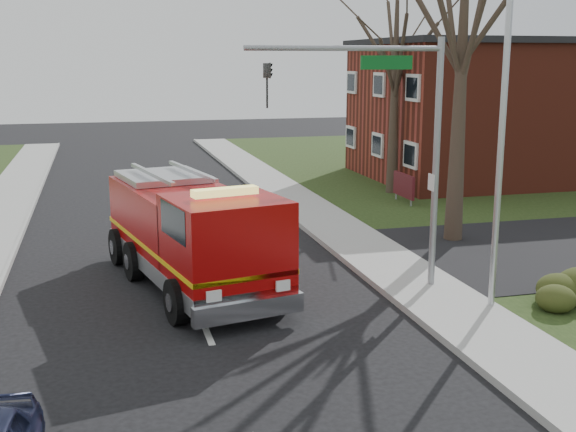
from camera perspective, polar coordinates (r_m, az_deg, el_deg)
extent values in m
plane|color=black|center=(17.29, -6.52, -8.91)|extent=(120.00, 120.00, 0.00)
cube|color=#999A94|center=(19.08, 12.36, -6.83)|extent=(2.40, 80.00, 0.15)
cube|color=maroon|center=(40.15, 17.31, 7.82)|extent=(15.00, 10.00, 7.00)
cube|color=black|center=(40.07, 17.64, 12.95)|extent=(15.40, 10.40, 0.30)
cube|color=silver|center=(36.87, 7.10, 5.59)|extent=(0.12, 1.40, 1.20)
cube|color=#4F1219|center=(31.64, 9.14, 2.42)|extent=(0.12, 2.00, 1.00)
cylinder|color=gray|center=(31.00, 9.71, 1.35)|extent=(0.08, 0.08, 0.90)
cylinder|color=gray|center=(32.44, 8.54, 1.87)|extent=(0.08, 0.08, 0.90)
ellipsoid|color=#2D3B15|center=(19.55, 21.14, -5.37)|extent=(2.80, 2.00, 0.90)
cone|color=#31271D|center=(24.91, 13.53, 11.41)|extent=(0.64, 0.64, 12.00)
cone|color=#31271D|center=(33.70, 8.45, 10.47)|extent=(0.56, 0.56, 10.50)
cylinder|color=gray|center=(19.74, 11.60, 3.79)|extent=(0.18, 0.18, 6.80)
cylinder|color=gray|center=(18.52, 4.60, 13.08)|extent=(5.20, 0.14, 0.14)
cube|color=#0C591E|center=(18.91, 7.80, 11.93)|extent=(1.40, 0.06, 0.35)
imported|color=black|center=(17.96, -1.59, 12.02)|extent=(0.22, 0.18, 1.10)
cylinder|color=#B7BABF|center=(18.23, 16.48, 5.39)|extent=(0.16, 0.16, 8.40)
cube|color=#980707|center=(21.32, -8.78, -0.47)|extent=(3.68, 5.73, 2.14)
cube|color=#980707|center=(17.74, -4.93, -2.45)|extent=(3.14, 3.14, 2.45)
cube|color=#B7BABF|center=(20.41, -7.64, -3.52)|extent=(4.24, 8.32, 0.46)
cube|color=#E5B20C|center=(20.26, -7.69, -1.99)|extent=(4.25, 8.33, 0.12)
cube|color=black|center=(16.55, -3.53, -0.78)|extent=(2.32, 0.58, 0.87)
cube|color=#E5D866|center=(17.44, -5.01, 1.92)|extent=(1.67, 0.68, 0.18)
cylinder|color=black|center=(17.56, -8.77, -6.70)|extent=(0.58, 1.17, 1.12)
cylinder|color=black|center=(18.49, -0.91, -5.58)|extent=(0.58, 1.17, 1.12)
cylinder|color=black|center=(22.94, -13.27, -2.36)|extent=(0.58, 1.17, 1.12)
cylinder|color=black|center=(23.66, -7.03, -1.68)|extent=(0.58, 1.17, 1.12)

